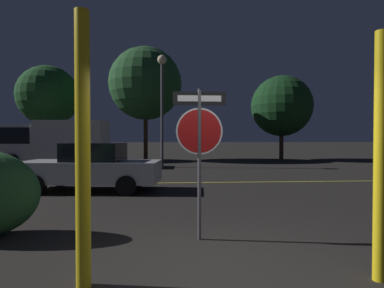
{
  "coord_description": "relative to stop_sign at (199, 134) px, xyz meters",
  "views": [
    {
      "loc": [
        -0.66,
        -3.61,
        1.68
      ],
      "look_at": [
        -0.18,
        3.72,
        1.54
      ],
      "focal_mm": 28.0,
      "sensor_mm": 36.0,
      "label": 1
    }
  ],
  "objects": [
    {
      "name": "yellow_pole_right",
      "position": [
        1.99,
        -1.57,
        -0.29
      ],
      "size": [
        0.14,
        0.14,
        2.93
      ],
      "primitive_type": "cylinder",
      "color": "yellow",
      "rests_on": "ground_plane"
    },
    {
      "name": "tree_2",
      "position": [
        -2.51,
        18.23,
        4.1
      ],
      "size": [
        5.54,
        5.54,
        8.64
      ],
      "color": "#422D1E",
      "rests_on": "ground_plane"
    },
    {
      "name": "street_lamp",
      "position": [
        -1.05,
        12.49,
        2.82
      ],
      "size": [
        0.53,
        0.53,
        6.49
      ],
      "color": "#4C4C51",
      "rests_on": "ground_plane"
    },
    {
      "name": "passing_car_2",
      "position": [
        -3.03,
        4.82,
        -1.01
      ],
      "size": [
        4.56,
        2.13,
        1.53
      ],
      "rotation": [
        0.0,
        0.0,
        1.48
      ],
      "color": "silver",
      "rests_on": "ground_plane"
    },
    {
      "name": "yellow_pole_left",
      "position": [
        -1.45,
        -1.5,
        -0.21
      ],
      "size": [
        0.17,
        0.17,
        3.11
      ],
      "primitive_type": "cylinder",
      "color": "yellow",
      "rests_on": "ground_plane"
    },
    {
      "name": "road_center_stripe",
      "position": [
        0.21,
        6.38,
        -1.76
      ],
      "size": [
        43.04,
        0.12,
        0.01
      ],
      "primitive_type": "cube",
      "color": "gold",
      "rests_on": "ground_plane"
    },
    {
      "name": "stop_sign",
      "position": [
        0.0,
        0.0,
        0.0
      ],
      "size": [
        0.88,
        0.06,
        2.5
      ],
      "rotation": [
        0.0,
        0.0,
        -0.0
      ],
      "color": "#4C4C51",
      "rests_on": "ground_plane"
    },
    {
      "name": "tree_1",
      "position": [
        8.02,
        17.84,
        2.43
      ],
      "size": [
        4.69,
        4.69,
        6.54
      ],
      "color": "#422D1E",
      "rests_on": "ground_plane"
    },
    {
      "name": "ground_plane",
      "position": [
        0.21,
        -1.31,
        -1.76
      ],
      "size": [
        260.0,
        260.0,
        0.0
      ],
      "primitive_type": "plane",
      "color": "black"
    },
    {
      "name": "delivery_truck",
      "position": [
        -7.54,
        13.08,
        -0.24
      ],
      "size": [
        6.22,
        2.53,
        2.7
      ],
      "rotation": [
        0.0,
        0.0,
        1.52
      ],
      "color": "silver",
      "rests_on": "ground_plane"
    },
    {
      "name": "tree_0",
      "position": [
        -9.87,
        18.54,
        3.15
      ],
      "size": [
        4.55,
        4.55,
        7.2
      ],
      "color": "#422D1E",
      "rests_on": "ground_plane"
    }
  ]
}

